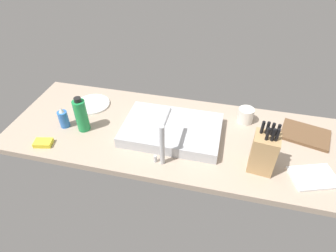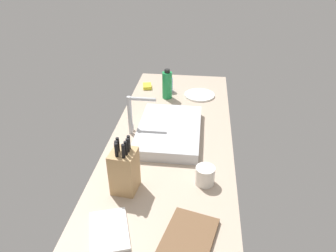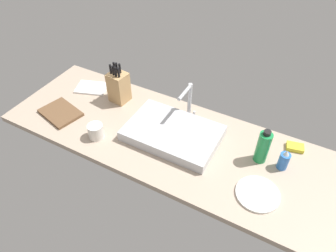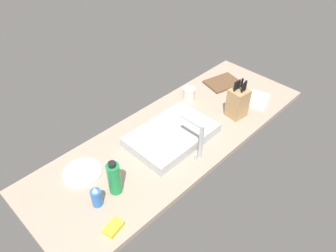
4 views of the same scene
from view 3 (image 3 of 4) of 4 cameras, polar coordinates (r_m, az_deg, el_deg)
The scene contains 11 objects.
countertop_slab at distance 176.19cm, azimuth -0.73°, elevation -2.15°, with size 191.58×67.08×3.50cm, color tan.
sink_basin at distance 172.01cm, azimuth 0.90°, elevation -1.31°, with size 51.76×34.15×6.02cm, color #B7BABF.
faucet at distance 178.22cm, azimuth 3.85°, elevation 5.13°, with size 5.50×15.82×22.86cm.
knife_block at distance 196.07cm, azimuth -9.20°, elevation 7.26°, with size 12.34×11.68×25.93cm.
cutting_board at distance 199.57cm, azimuth -19.42°, elevation 2.37°, with size 24.25×17.79×1.80cm, color brown.
soap_bottle at distance 165.80cm, azimuth 20.80°, elevation -6.03°, with size 5.29×5.29×12.42cm.
water_bottle at distance 162.90cm, azimuth 17.31°, elevation -3.74°, with size 6.73×6.73×20.58cm.
dinner_plate at distance 154.66cm, azimuth 16.39°, elevation -12.05°, with size 21.09×21.09×1.20cm, color white.
dish_towel at distance 215.57cm, azimuth -14.04°, elevation 6.95°, with size 20.46×14.28×1.20cm, color white.
coffee_mug at distance 175.94cm, azimuth -13.33°, elevation -0.94°, with size 8.70×8.70×8.58cm, color silver.
dish_sponge at distance 180.68cm, azimuth 22.63°, elevation -3.66°, with size 9.00×6.00×2.40cm, color yellow.
Camera 3 is at (61.10, -108.11, 126.73)cm, focal length 32.65 mm.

